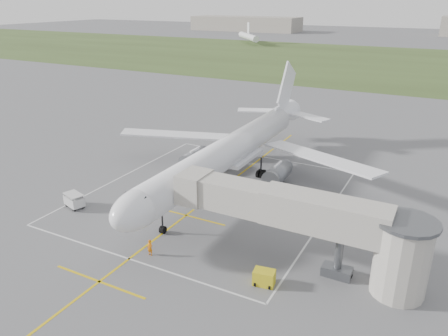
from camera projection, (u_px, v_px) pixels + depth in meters
The scene contains 11 objects.
ground at pixel (227, 184), 57.63m from camera, with size 700.00×700.00×0.00m, color #535355.
grass_strip at pixel (386, 63), 164.63m from camera, with size 700.00×120.00×0.02m, color #364920.
apron_markings at pixel (205, 201), 52.84m from camera, with size 28.20×60.00×0.01m.
airliner at pixel (230, 151), 56.65m from camera, with size 38.93×46.75×13.52m.
jet_bridge at pixel (315, 223), 37.95m from camera, with size 23.40×5.00×7.20m.
gpu_unit at pixel (264, 278), 37.29m from camera, with size 1.98×1.52×1.37m.
baggage_cart at pixel (74, 200), 51.00m from camera, with size 2.79×2.14×1.72m.
ramp_worker_nose at pixel (150, 248), 41.51m from camera, with size 0.59×0.39×1.62m, color orange.
ramp_worker_wing at pixel (186, 165), 61.92m from camera, with size 0.79×0.61×1.62m, color #F23807.
distant_hangars at pixel (395, 27), 281.05m from camera, with size 345.00×49.00×12.00m.
distant_aircraft at pixel (413, 42), 204.97m from camera, with size 189.22×39.20×8.85m.
Camera 1 is at (24.40, -46.92, 23.00)m, focal length 35.00 mm.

